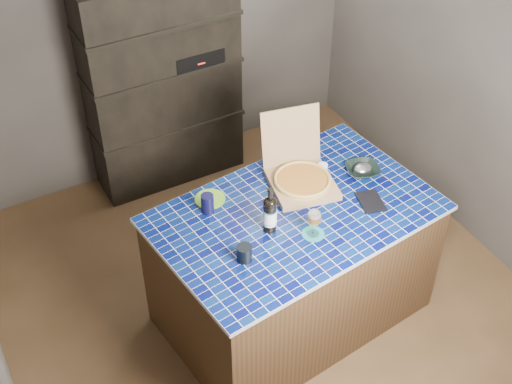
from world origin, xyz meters
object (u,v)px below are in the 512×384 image
pizza_box (301,177)px  mead_bottle (270,214)px  bowl (363,170)px  dvd_case (371,201)px  kitchen_island (293,265)px  wine_glass (314,218)px

pizza_box → mead_bottle: bearing=-133.6°
mead_bottle → bowl: 0.82m
mead_bottle → dvd_case: (0.67, -0.09, -0.12)m
kitchen_island → mead_bottle: 0.64m
mead_bottle → dvd_case: 0.69m
dvd_case → pizza_box: bearing=143.2°
kitchen_island → bowl: 0.77m
wine_glass → pizza_box: bearing=67.6°
dvd_case → mead_bottle: bearing=-173.8°
kitchen_island → dvd_case: dvd_case is taller
kitchen_island → wine_glass: (-0.01, -0.22, 0.61)m
kitchen_island → pizza_box: (0.16, 0.21, 0.53)m
mead_bottle → wine_glass: size_ratio=1.68×
kitchen_island → pizza_box: size_ratio=3.33×
bowl → kitchen_island: bearing=-169.0°
kitchen_island → mead_bottle: (-0.22, -0.06, 0.60)m
dvd_case → bowl: size_ratio=0.92×
dvd_case → bowl: (0.12, 0.26, 0.02)m
bowl → dvd_case: bearing=-115.1°
pizza_box → dvd_case: size_ratio=2.78×
mead_bottle → wine_glass: mead_bottle is taller
pizza_box → wine_glass: (-0.18, -0.43, 0.07)m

